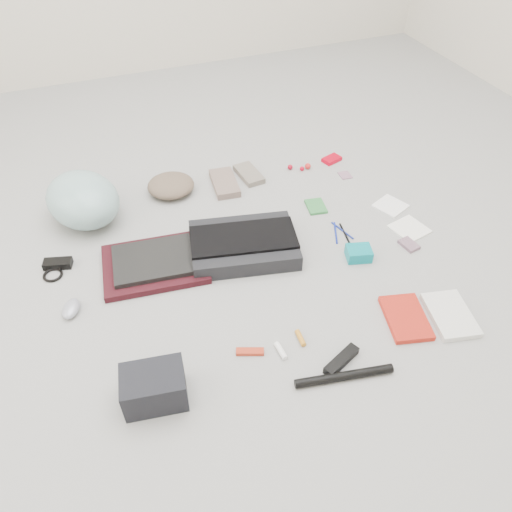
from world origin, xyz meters
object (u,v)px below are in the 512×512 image
object	(u,v)px
book_red	(406,318)
bike_helmet	(83,200)
messenger_bag	(244,245)
camera_bag	(154,387)
laptop	(154,260)
accordion_wallet	(359,253)

from	to	relation	value
book_red	bike_helmet	bearing A→B (deg)	148.75
messenger_bag	bike_helmet	distance (m)	0.72
camera_bag	bike_helmet	bearing A→B (deg)	103.63
bike_helmet	book_red	xyz separation A→B (m)	(0.97, -0.98, -0.10)
laptop	camera_bag	distance (m)	0.59
bike_helmet	laptop	bearing A→B (deg)	-84.86
laptop	accordion_wallet	distance (m)	0.81
messenger_bag	book_red	world-z (taller)	messenger_bag
laptop	book_red	world-z (taller)	laptop
messenger_bag	bike_helmet	bearing A→B (deg)	154.00
messenger_bag	accordion_wallet	distance (m)	0.46
bike_helmet	messenger_bag	bearing A→B (deg)	-60.21
camera_bag	book_red	distance (m)	0.89
bike_helmet	book_red	bearing A→B (deg)	-67.53
laptop	messenger_bag	bearing A→B (deg)	-0.15
bike_helmet	accordion_wallet	size ratio (longest dim) A/B	3.66
messenger_bag	accordion_wallet	size ratio (longest dim) A/B	4.33
bike_helmet	camera_bag	world-z (taller)	bike_helmet
bike_helmet	book_red	distance (m)	1.39
messenger_bag	camera_bag	world-z (taller)	camera_bag
camera_bag	accordion_wallet	xyz separation A→B (m)	(0.90, 0.33, -0.04)
laptop	bike_helmet	distance (m)	0.45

